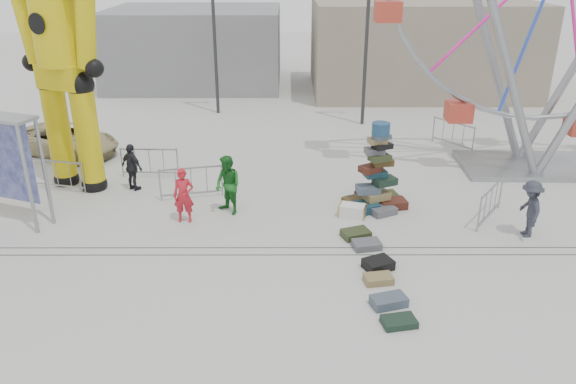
{
  "coord_description": "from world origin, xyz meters",
  "views": [
    {
      "loc": [
        -0.53,
        -12.52,
        7.5
      ],
      "look_at": [
        -0.51,
        1.33,
        1.53
      ],
      "focal_mm": 35.0,
      "sensor_mm": 36.0,
      "label": 1
    }
  ],
  "objects_px": {
    "lamp_post_left": "(216,20)",
    "barricade_wheel_front": "(490,203)",
    "crash_test_dummy": "(61,57)",
    "barricade_dummy_b": "(150,163)",
    "suitcase_tower": "(376,184)",
    "barricade_dummy_c": "(191,182)",
    "pedestrian_grey": "(530,209)",
    "pedestrian_red": "(184,196)",
    "steamer_trunk": "(353,211)",
    "parked_suv": "(64,140)",
    "pedestrian_black": "(132,167)",
    "barricade_dummy_a": "(57,175)",
    "barricade_wheel_back": "(453,134)",
    "lamp_post_right": "(369,25)",
    "pedestrian_green": "(228,185)"
  },
  "relations": [
    {
      "from": "steamer_trunk",
      "to": "barricade_dummy_b",
      "type": "xyz_separation_m",
      "value": [
        -6.91,
        3.25,
        0.36
      ]
    },
    {
      "from": "barricade_dummy_c",
      "to": "lamp_post_left",
      "type": "bearing_deg",
      "value": 78.66
    },
    {
      "from": "suitcase_tower",
      "to": "barricade_dummy_c",
      "type": "xyz_separation_m",
      "value": [
        -5.91,
        0.71,
        -0.23
      ]
    },
    {
      "from": "steamer_trunk",
      "to": "parked_suv",
      "type": "relative_size",
      "value": 0.18
    },
    {
      "from": "steamer_trunk",
      "to": "pedestrian_black",
      "type": "bearing_deg",
      "value": -178.85
    },
    {
      "from": "lamp_post_left",
      "to": "barricade_dummy_b",
      "type": "distance_m",
      "value": 9.71
    },
    {
      "from": "barricade_wheel_back",
      "to": "lamp_post_left",
      "type": "bearing_deg",
      "value": -155.09
    },
    {
      "from": "barricade_dummy_b",
      "to": "pedestrian_red",
      "type": "bearing_deg",
      "value": -60.92
    },
    {
      "from": "pedestrian_black",
      "to": "pedestrian_grey",
      "type": "bearing_deg",
      "value": -159.52
    },
    {
      "from": "barricade_dummy_b",
      "to": "barricade_wheel_front",
      "type": "xyz_separation_m",
      "value": [
        11.0,
        -3.49,
        0.0
      ]
    },
    {
      "from": "barricade_dummy_a",
      "to": "pedestrian_black",
      "type": "distance_m",
      "value": 2.57
    },
    {
      "from": "crash_test_dummy",
      "to": "barricade_dummy_b",
      "type": "height_order",
      "value": "crash_test_dummy"
    },
    {
      "from": "lamp_post_right",
      "to": "pedestrian_black",
      "type": "bearing_deg",
      "value": -138.16
    },
    {
      "from": "suitcase_tower",
      "to": "barricade_wheel_back",
      "type": "xyz_separation_m",
      "value": [
        4.04,
        5.91,
        -0.23
      ]
    },
    {
      "from": "barricade_wheel_front",
      "to": "pedestrian_grey",
      "type": "distance_m",
      "value": 1.29
    },
    {
      "from": "lamp_post_left",
      "to": "barricade_dummy_b",
      "type": "relative_size",
      "value": 4.0
    },
    {
      "from": "pedestrian_green",
      "to": "lamp_post_right",
      "type": "bearing_deg",
      "value": 106.27
    },
    {
      "from": "pedestrian_green",
      "to": "barricade_dummy_c",
      "type": "bearing_deg",
      "value": -175.12
    },
    {
      "from": "barricade_wheel_front",
      "to": "parked_suv",
      "type": "distance_m",
      "value": 16.07
    },
    {
      "from": "barricade_wheel_front",
      "to": "pedestrian_black",
      "type": "height_order",
      "value": "pedestrian_black"
    },
    {
      "from": "pedestrian_black",
      "to": "pedestrian_grey",
      "type": "height_order",
      "value": "pedestrian_grey"
    },
    {
      "from": "steamer_trunk",
      "to": "barricade_dummy_b",
      "type": "height_order",
      "value": "barricade_dummy_b"
    },
    {
      "from": "lamp_post_left",
      "to": "barricade_wheel_front",
      "type": "bearing_deg",
      "value": -52.26
    },
    {
      "from": "pedestrian_red",
      "to": "suitcase_tower",
      "type": "bearing_deg",
      "value": 8.27
    },
    {
      "from": "lamp_post_left",
      "to": "pedestrian_black",
      "type": "xyz_separation_m",
      "value": [
        -1.83,
        -9.91,
        -3.67
      ]
    },
    {
      "from": "steamer_trunk",
      "to": "pedestrian_grey",
      "type": "bearing_deg",
      "value": 2.58
    },
    {
      "from": "barricade_dummy_b",
      "to": "barricade_dummy_c",
      "type": "relative_size",
      "value": 1.0
    },
    {
      "from": "barricade_dummy_b",
      "to": "suitcase_tower",
      "type": "bearing_deg",
      "value": -16.59
    },
    {
      "from": "lamp_post_left",
      "to": "barricade_wheel_front",
      "type": "height_order",
      "value": "lamp_post_left"
    },
    {
      "from": "steamer_trunk",
      "to": "barricade_wheel_front",
      "type": "relative_size",
      "value": 0.4
    },
    {
      "from": "barricade_wheel_front",
      "to": "pedestrian_green",
      "type": "distance_m",
      "value": 7.93
    },
    {
      "from": "lamp_post_right",
      "to": "barricade_dummy_a",
      "type": "xyz_separation_m",
      "value": [
        -11.39,
        -7.95,
        -3.93
      ]
    },
    {
      "from": "crash_test_dummy",
      "to": "steamer_trunk",
      "type": "xyz_separation_m",
      "value": [
        9.15,
        -2.43,
        -4.21
      ]
    },
    {
      "from": "pedestrian_grey",
      "to": "pedestrian_red",
      "type": "bearing_deg",
      "value": -92.45
    },
    {
      "from": "barricade_dummy_b",
      "to": "pedestrian_grey",
      "type": "distance_m",
      "value": 12.57
    },
    {
      "from": "parked_suv",
      "to": "barricade_wheel_front",
      "type": "bearing_deg",
      "value": -89.18
    },
    {
      "from": "barricade_dummy_c",
      "to": "barricade_wheel_front",
      "type": "height_order",
      "value": "same"
    },
    {
      "from": "barricade_wheel_back",
      "to": "pedestrian_green",
      "type": "height_order",
      "value": "pedestrian_green"
    },
    {
      "from": "barricade_dummy_a",
      "to": "pedestrian_red",
      "type": "relative_size",
      "value": 1.19
    },
    {
      "from": "barricade_wheel_back",
      "to": "pedestrian_black",
      "type": "distance_m",
      "value": 12.85
    },
    {
      "from": "lamp_post_right",
      "to": "lamp_post_left",
      "type": "distance_m",
      "value": 7.28
    },
    {
      "from": "barricade_dummy_b",
      "to": "barricade_wheel_front",
      "type": "bearing_deg",
      "value": -15.66
    },
    {
      "from": "barricade_dummy_b",
      "to": "pedestrian_black",
      "type": "height_order",
      "value": "pedestrian_black"
    },
    {
      "from": "steamer_trunk",
      "to": "barricade_dummy_a",
      "type": "xyz_separation_m",
      "value": [
        -9.77,
        2.05,
        0.36
      ]
    },
    {
      "from": "pedestrian_red",
      "to": "lamp_post_left",
      "type": "bearing_deg",
      "value": 89.84
    },
    {
      "from": "parked_suv",
      "to": "lamp_post_right",
      "type": "bearing_deg",
      "value": -48.45
    },
    {
      "from": "pedestrian_black",
      "to": "barricade_dummy_c",
      "type": "bearing_deg",
      "value": -162.63
    },
    {
      "from": "suitcase_tower",
      "to": "steamer_trunk",
      "type": "xyz_separation_m",
      "value": [
        -0.78,
        -0.68,
        -0.59
      ]
    },
    {
      "from": "suitcase_tower",
      "to": "pedestrian_black",
      "type": "distance_m",
      "value": 8.11
    },
    {
      "from": "steamer_trunk",
      "to": "barricade_wheel_front",
      "type": "xyz_separation_m",
      "value": [
        4.09,
        -0.24,
        0.36
      ]
    }
  ]
}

